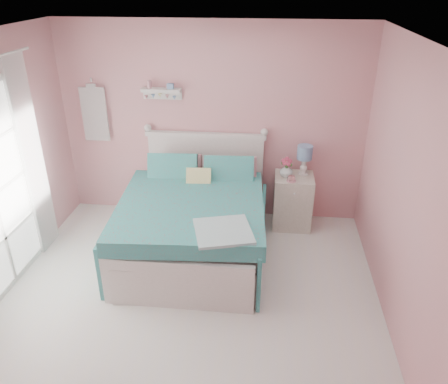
% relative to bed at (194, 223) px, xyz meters
% --- Properties ---
extents(floor, '(4.50, 4.50, 0.00)m').
position_rel_bed_xyz_m(floor, '(0.08, -1.21, -0.41)').
color(floor, silver).
rests_on(floor, ground).
extents(room_shell, '(4.50, 4.50, 4.50)m').
position_rel_bed_xyz_m(room_shell, '(0.08, -1.21, 1.18)').
color(room_shell, '#D8898C').
rests_on(room_shell, floor).
extents(bed, '(1.74, 2.11, 1.20)m').
position_rel_bed_xyz_m(bed, '(0.00, 0.00, 0.00)').
color(bed, silver).
rests_on(bed, floor).
extents(nightstand, '(0.50, 0.49, 0.72)m').
position_rel_bed_xyz_m(nightstand, '(1.19, 0.77, -0.04)').
color(nightstand, beige).
rests_on(nightstand, floor).
extents(table_lamp, '(0.20, 0.20, 0.39)m').
position_rel_bed_xyz_m(table_lamp, '(1.30, 0.86, 0.59)').
color(table_lamp, white).
rests_on(table_lamp, nightstand).
extents(vase, '(0.21, 0.21, 0.18)m').
position_rel_bed_xyz_m(vase, '(1.08, 0.75, 0.40)').
color(vase, silver).
rests_on(vase, nightstand).
extents(teacup, '(0.09, 0.09, 0.07)m').
position_rel_bed_xyz_m(teacup, '(1.14, 0.62, 0.35)').
color(teacup, tan).
rests_on(teacup, nightstand).
extents(roses, '(0.14, 0.11, 0.12)m').
position_rel_bed_xyz_m(roses, '(1.07, 0.75, 0.53)').
color(roses, '#CB4568').
rests_on(roses, vase).
extents(wall_shelf, '(0.50, 0.15, 0.25)m').
position_rel_bed_xyz_m(wall_shelf, '(-0.55, 0.98, 1.33)').
color(wall_shelf, silver).
rests_on(wall_shelf, room_shell).
extents(hanging_dress, '(0.34, 0.03, 0.72)m').
position_rel_bed_xyz_m(hanging_dress, '(-1.48, 0.97, 0.99)').
color(hanging_dress, white).
rests_on(hanging_dress, room_shell).
extents(curtain_far, '(0.04, 0.40, 2.32)m').
position_rel_bed_xyz_m(curtain_far, '(-1.84, -0.07, 0.77)').
color(curtain_far, white).
rests_on(curtain_far, floor).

